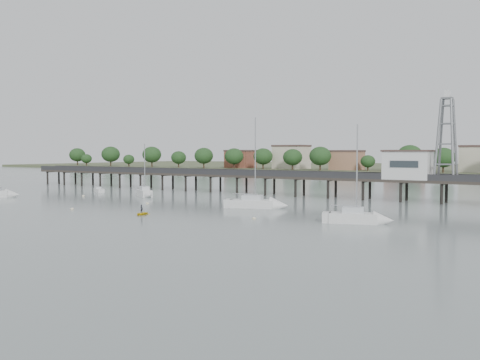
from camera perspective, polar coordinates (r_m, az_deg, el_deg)
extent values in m
plane|color=slate|center=(64.02, -21.51, -5.22)|extent=(500.00, 500.00, 0.00)
cube|color=#2D2823|center=(109.85, 4.77, 0.29)|extent=(150.00, 5.00, 0.50)
cube|color=#333335|center=(107.71, 4.18, 0.67)|extent=(150.00, 0.12, 1.10)
cube|color=#333335|center=(111.94, 5.35, 0.75)|extent=(150.00, 0.12, 1.10)
cylinder|color=black|center=(156.81, -19.84, 0.22)|extent=(0.50, 0.50, 4.40)
cylinder|color=black|center=(159.14, -18.76, 0.28)|extent=(0.50, 0.50, 4.40)
cylinder|color=black|center=(108.29, 4.30, -0.78)|extent=(0.50, 0.50, 4.40)
cylinder|color=black|center=(111.64, 5.23, -0.67)|extent=(0.50, 0.50, 4.40)
cube|color=silver|center=(100.46, 17.47, 1.48)|extent=(8.00, 5.00, 5.00)
cube|color=#4C3833|center=(100.43, 17.50, 2.99)|extent=(8.40, 5.40, 0.30)
cube|color=slate|center=(99.34, 21.23, 8.13)|extent=(1.80, 1.80, 0.30)
cube|color=silver|center=(99.41, 21.24, 8.56)|extent=(0.90, 0.90, 1.20)
cube|color=silver|center=(68.59, 11.96, -4.14)|extent=(6.34, 4.11, 1.65)
cone|color=silver|center=(68.58, 15.06, -4.17)|extent=(3.08, 2.98, 2.30)
cube|color=silver|center=(68.46, 11.98, -3.16)|extent=(3.09, 2.60, 0.75)
cylinder|color=#A5A8AA|center=(68.09, 12.37, 1.19)|extent=(0.18, 0.18, 11.09)
cylinder|color=#A5A8AA|center=(68.44, 11.15, -2.69)|extent=(3.30, 1.24, 0.12)
cone|color=silver|center=(115.11, -23.06, -1.45)|extent=(3.45, 3.43, 2.36)
cube|color=silver|center=(109.22, -10.16, -1.48)|extent=(5.23, 4.21, 1.65)
cone|color=silver|center=(106.26, -9.70, -1.60)|extent=(2.76, 2.72, 1.93)
cube|color=silver|center=(109.14, -10.16, -0.87)|extent=(2.68, 2.46, 0.75)
cylinder|color=#A5A8AA|center=(108.61, -10.13, 1.38)|extent=(0.18, 0.18, 9.28)
cylinder|color=#A5A8AA|center=(109.90, -10.28, -0.55)|extent=(2.53, 1.60, 0.12)
cube|color=silver|center=(85.53, 1.32, -2.67)|extent=(7.49, 4.89, 1.65)
cone|color=silver|center=(84.73, 4.21, -2.73)|extent=(3.65, 3.53, 2.72)
cube|color=silver|center=(85.42, 1.32, -1.88)|extent=(3.65, 3.08, 0.75)
cylinder|color=#A5A8AA|center=(85.02, 1.64, 2.28)|extent=(0.18, 0.18, 13.10)
cylinder|color=#A5A8AA|center=(85.63, 0.56, -1.50)|extent=(3.88, 1.47, 0.12)
cube|color=silver|center=(122.14, -14.80, -1.13)|extent=(3.68, 2.71, 0.94)
cube|color=silver|center=(122.82, -14.91, -0.85)|extent=(1.50, 1.50, 0.57)
imported|color=yellow|center=(77.42, -10.45, -3.66)|extent=(1.92, 0.98, 2.59)
imported|color=black|center=(77.42, -10.45, -3.66)|extent=(0.53, 1.23, 0.29)
ellipsoid|color=beige|center=(112.08, -16.37, -1.64)|extent=(0.56, 0.56, 0.39)
ellipsoid|color=beige|center=(85.90, 12.22, -2.97)|extent=(0.56, 0.56, 0.39)
ellipsoid|color=beige|center=(93.26, -9.85, -2.48)|extent=(0.56, 0.56, 0.39)
ellipsoid|color=beige|center=(71.22, 1.52, -4.13)|extent=(0.56, 0.56, 0.39)
ellipsoid|color=beige|center=(86.95, -17.47, -2.97)|extent=(0.56, 0.56, 0.39)
cube|color=#475133|center=(286.65, 22.45, 1.09)|extent=(500.00, 170.00, 1.40)
cube|color=brown|center=(261.52, 0.04, 2.30)|extent=(13.00, 10.50, 9.00)
cube|color=brown|center=(247.48, 5.50, 2.24)|extent=(13.00, 10.50, 9.00)
cube|color=brown|center=(236.31, 11.33, 2.16)|extent=(13.00, 10.50, 9.00)
cube|color=brown|center=(228.34, 17.18, 2.06)|extent=(13.00, 10.50, 9.00)
cube|color=brown|center=(222.42, 24.15, 1.91)|extent=(13.00, 10.50, 9.00)
ellipsoid|color=#163719|center=(269.54, -6.72, 2.36)|extent=(8.00, 8.00, 6.80)
ellipsoid|color=#163719|center=(214.17, 18.90, 2.06)|extent=(8.00, 8.00, 6.80)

